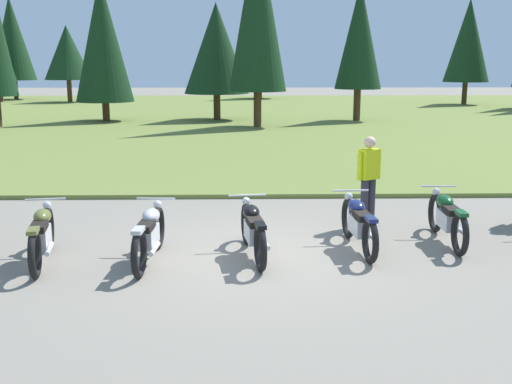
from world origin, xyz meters
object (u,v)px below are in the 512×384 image
object	(u,v)px
motorcycle_olive	(42,235)
motorcycle_navy	(359,223)
motorcycle_silver	(149,234)
motorcycle_british_green	(447,218)
rider_with_back_turned	(369,175)
motorcycle_black	(253,229)

from	to	relation	value
motorcycle_olive	motorcycle_navy	world-z (taller)	same
motorcycle_silver	motorcycle_british_green	size ratio (longest dim) A/B	1.00
motorcycle_navy	motorcycle_olive	bearing A→B (deg)	-173.41
motorcycle_silver	motorcycle_navy	distance (m)	3.35
motorcycle_olive	motorcycle_navy	distance (m)	4.96
motorcycle_olive	motorcycle_silver	distance (m)	1.62
motorcycle_olive	motorcycle_british_green	bearing A→B (deg)	7.94
motorcycle_british_green	rider_with_back_turned	bearing A→B (deg)	132.27
motorcycle_silver	motorcycle_british_green	bearing A→B (deg)	10.55
motorcycle_navy	motorcycle_british_green	distance (m)	1.59
motorcycle_olive	motorcycle_navy	xyz separation A→B (m)	(4.93, 0.57, 0.00)
motorcycle_silver	rider_with_back_turned	xyz separation A→B (m)	(3.76, 2.11, 0.51)
motorcycle_black	motorcycle_british_green	distance (m)	3.35
motorcycle_olive	motorcycle_british_green	distance (m)	6.55
motorcycle_olive	motorcycle_british_green	xyz separation A→B (m)	(6.49, 0.91, 0.00)
motorcycle_silver	motorcycle_british_green	world-z (taller)	same
motorcycle_navy	rider_with_back_turned	size ratio (longest dim) A/B	1.26
motorcycle_silver	motorcycle_navy	size ratio (longest dim) A/B	1.00
motorcycle_black	motorcycle_british_green	world-z (taller)	same
motorcycle_olive	motorcycle_black	distance (m)	3.21
motorcycle_navy	motorcycle_british_green	size ratio (longest dim) A/B	1.00
motorcycle_navy	motorcycle_silver	bearing A→B (deg)	-170.21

